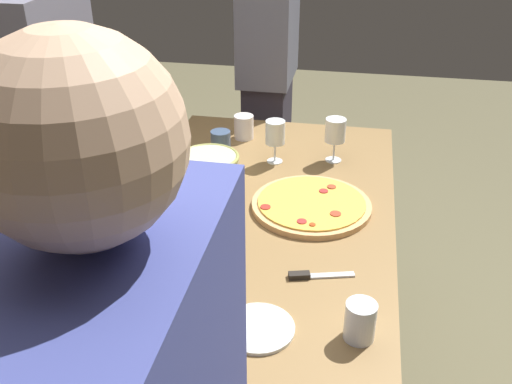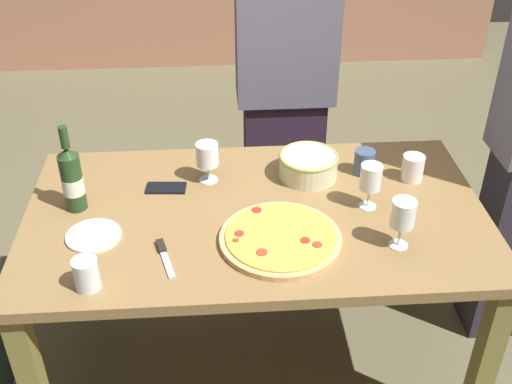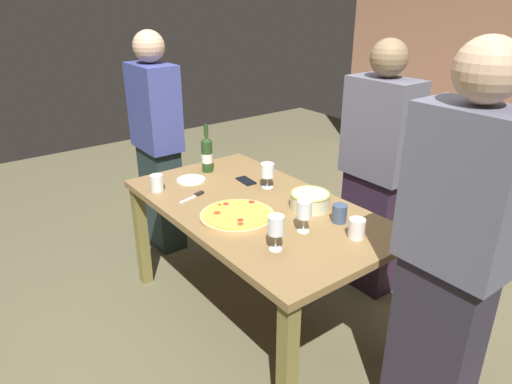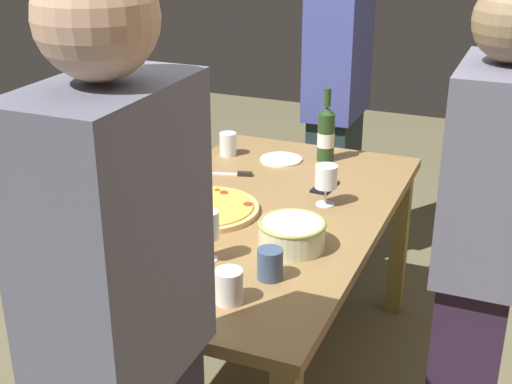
# 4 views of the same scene
# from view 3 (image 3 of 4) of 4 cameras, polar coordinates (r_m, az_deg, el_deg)

# --- Properties ---
(ground_plane) EXTENTS (8.00, 8.00, 0.00)m
(ground_plane) POSITION_cam_3_polar(r_m,az_deg,el_deg) (3.00, 0.00, -14.70)
(ground_plane) COLOR brown
(dining_table) EXTENTS (1.60, 0.90, 0.75)m
(dining_table) POSITION_cam_3_polar(r_m,az_deg,el_deg) (2.65, 0.00, -3.44)
(dining_table) COLOR olive
(dining_table) RESTS_ON ground
(pizza) EXTENTS (0.40, 0.40, 0.03)m
(pizza) POSITION_cam_3_polar(r_m,az_deg,el_deg) (2.46, -2.32, -2.92)
(pizza) COLOR #E1A96B
(pizza) RESTS_ON dining_table
(serving_bowl) EXTENTS (0.22, 0.22, 0.09)m
(serving_bowl) POSITION_cam_3_polar(r_m,az_deg,el_deg) (2.57, 6.66, -0.95)
(serving_bowl) COLOR beige
(serving_bowl) RESTS_ON dining_table
(wine_bottle) EXTENTS (0.07, 0.07, 0.32)m
(wine_bottle) POSITION_cam_3_polar(r_m,az_deg,el_deg) (3.08, -6.06, 4.69)
(wine_bottle) COLOR #213E1B
(wine_bottle) RESTS_ON dining_table
(wine_glass_near_pizza) EXTENTS (0.08, 0.08, 0.15)m
(wine_glass_near_pizza) POSITION_cam_3_polar(r_m,az_deg,el_deg) (2.80, 1.42, 2.53)
(wine_glass_near_pizza) COLOR white
(wine_glass_near_pizza) RESTS_ON dining_table
(wine_glass_by_bottle) EXTENTS (0.07, 0.07, 0.17)m
(wine_glass_by_bottle) POSITION_cam_3_polar(r_m,az_deg,el_deg) (2.29, 6.03, -2.30)
(wine_glass_by_bottle) COLOR white
(wine_glass_by_bottle) RESTS_ON dining_table
(wine_glass_far_left) EXTENTS (0.08, 0.08, 0.17)m
(wine_glass_far_left) POSITION_cam_3_polar(r_m,az_deg,el_deg) (2.12, 2.47, -4.30)
(wine_glass_far_left) COLOR white
(wine_glass_far_left) RESTS_ON dining_table
(cup_amber) EXTENTS (0.08, 0.08, 0.10)m
(cup_amber) POSITION_cam_3_polar(r_m,az_deg,el_deg) (2.30, 12.30, -4.41)
(cup_amber) COLOR white
(cup_amber) RESTS_ON dining_table
(cup_ceramic) EXTENTS (0.08, 0.08, 0.10)m
(cup_ceramic) POSITION_cam_3_polar(r_m,az_deg,el_deg) (2.84, -12.12, 1.10)
(cup_ceramic) COLOR white
(cup_ceramic) RESTS_ON dining_table
(cup_spare) EXTENTS (0.08, 0.08, 0.10)m
(cup_spare) POSITION_cam_3_polar(r_m,az_deg,el_deg) (2.44, 10.25, -2.61)
(cup_spare) COLOR #3D506E
(cup_spare) RESTS_ON dining_table
(side_plate) EXTENTS (0.18, 0.18, 0.01)m
(side_plate) POSITION_cam_3_polar(r_m,az_deg,el_deg) (2.97, -8.00, 1.49)
(side_plate) COLOR white
(side_plate) RESTS_ON dining_table
(cell_phone) EXTENTS (0.15, 0.08, 0.01)m
(cell_phone) POSITION_cam_3_polar(r_m,az_deg,el_deg) (2.93, -1.24, 1.39)
(cell_phone) COLOR black
(cell_phone) RESTS_ON dining_table
(pizza_knife) EXTENTS (0.07, 0.18, 0.02)m
(pizza_knife) POSITION_cam_3_polar(r_m,az_deg,el_deg) (2.73, -7.55, -0.47)
(pizza_knife) COLOR silver
(pizza_knife) RESTS_ON dining_table
(person_host) EXTENTS (0.43, 0.24, 1.62)m
(person_host) POSITION_cam_3_polar(r_m,az_deg,el_deg) (2.98, 14.60, 2.35)
(person_host) COLOR #2B1C30
(person_host) RESTS_ON ground
(person_guest_left) EXTENTS (0.41, 0.24, 1.73)m
(person_guest_left) POSITION_cam_3_polar(r_m,az_deg,el_deg) (2.01, 22.91, -7.49)
(person_guest_left) COLOR #2D2835
(person_guest_left) RESTS_ON ground
(person_guest_right) EXTENTS (0.40, 0.24, 1.63)m
(person_guest_right) POSITION_cam_3_polar(r_m,az_deg,el_deg) (3.48, -12.06, 5.73)
(person_guest_right) COLOR #213131
(person_guest_right) RESTS_ON ground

